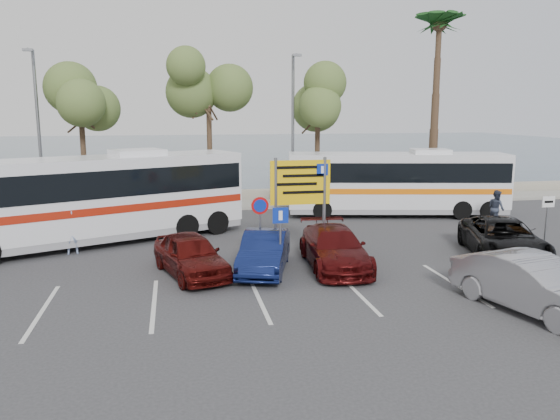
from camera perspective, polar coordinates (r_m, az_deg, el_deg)
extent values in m
plane|color=#323234|center=(16.90, 1.24, -7.71)|extent=(120.00, 120.00, 0.00)
cube|color=gray|center=(30.33, -4.39, 0.53)|extent=(44.00, 2.40, 0.15)
cube|color=gray|center=(32.26, -4.81, 1.52)|extent=(48.00, 0.80, 0.60)
plane|color=#38515B|center=(75.95, -8.49, 6.30)|extent=(140.00, 140.00, 0.00)
cylinder|color=#382619|center=(30.15, -19.80, 4.86)|extent=(0.28, 0.28, 5.04)
cylinder|color=#382619|center=(29.84, -7.35, 5.88)|extent=(0.28, 0.28, 5.60)
cylinder|color=#382619|center=(30.84, 3.91, 5.69)|extent=(0.28, 0.28, 5.18)
cylinder|color=#382619|center=(33.24, 15.88, 9.82)|extent=(0.48, 0.48, 10.00)
cylinder|color=slate|center=(30.04, -23.88, 7.41)|extent=(0.16, 0.16, 8.00)
cylinder|color=slate|center=(29.72, -24.65, 14.97)|extent=(0.12, 0.90, 0.12)
cube|color=slate|center=(29.23, -24.88, 14.95)|extent=(0.45, 0.25, 0.12)
cylinder|color=slate|center=(30.01, 1.35, 8.28)|extent=(0.16, 0.16, 8.00)
cylinder|color=slate|center=(29.69, 1.57, 15.89)|extent=(0.12, 0.90, 0.12)
cube|color=slate|center=(29.20, 1.80, 15.88)|extent=(0.45, 0.25, 0.12)
cylinder|color=slate|center=(19.53, -0.45, 0.21)|extent=(0.12, 0.12, 3.60)
cylinder|color=slate|center=(19.93, 4.64, 0.39)|extent=(0.12, 0.12, 3.60)
cube|color=yellow|center=(19.57, 2.14, 2.89)|extent=(2.20, 0.06, 1.60)
cube|color=#0C2699|center=(19.67, 4.45, 4.23)|extent=(0.42, 0.01, 0.42)
cylinder|color=slate|center=(18.78, -2.10, -2.39)|extent=(0.07, 0.07, 2.20)
cylinder|color=#B20C0C|center=(18.56, -2.11, 0.45)|extent=(0.60, 0.03, 0.60)
cylinder|color=slate|center=(17.31, 0.04, -3.48)|extent=(0.07, 0.07, 2.20)
cube|color=#0C2699|center=(17.10, 0.05, -0.57)|extent=(0.50, 0.03, 0.50)
cylinder|color=slate|center=(22.09, 26.03, -1.51)|extent=(0.07, 0.07, 2.20)
cube|color=white|center=(21.92, 26.25, 0.78)|extent=(0.50, 0.03, 0.40)
cube|color=silver|center=(22.64, -18.72, 1.57)|extent=(11.85, 7.00, 2.91)
cube|color=black|center=(22.57, -18.80, 2.86)|extent=(11.65, 6.94, 1.03)
cube|color=#9C1C0C|center=(22.71, -18.66, 0.40)|extent=(11.75, 6.98, 0.30)
cube|color=gray|center=(22.89, -18.51, -2.03)|extent=(11.73, 6.93, 0.54)
cube|color=silver|center=(22.47, -18.96, 5.53)|extent=(2.43, 2.23, 0.24)
cube|color=silver|center=(27.95, 12.08, 3.10)|extent=(11.02, 4.38, 2.65)
cube|color=black|center=(27.90, 12.12, 4.06)|extent=(10.82, 4.38, 0.94)
cube|color=orange|center=(28.01, 12.05, 2.24)|extent=(10.92, 4.39, 0.27)
cube|color=gray|center=(28.15, 11.98, 0.43)|extent=(10.91, 4.33, 0.49)
cube|color=silver|center=(27.81, 12.19, 6.03)|extent=(2.05, 1.76, 0.22)
imported|color=#101B4E|center=(18.02, -1.64, -4.39)|extent=(2.46, 4.21, 1.31)
imported|color=#4C0C0D|center=(18.54, 5.71, -3.96)|extent=(2.18, 4.74, 1.34)
imported|color=#4E0D0B|center=(17.79, -9.32, -4.63)|extent=(2.71, 4.29, 1.36)
imported|color=black|center=(21.20, 22.30, -2.79)|extent=(3.72, 5.50, 1.40)
imported|color=#949499|center=(15.89, 24.89, -7.07)|extent=(2.74, 4.77, 1.49)
imported|color=#899FC8|center=(21.49, -20.99, -2.13)|extent=(0.69, 0.53, 1.70)
imported|color=#303748|center=(26.84, 21.67, 0.18)|extent=(0.66, 0.83, 1.67)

